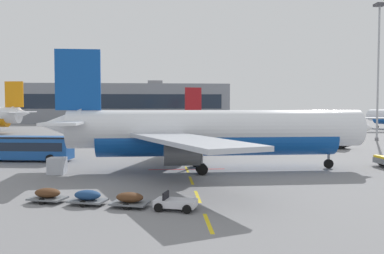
% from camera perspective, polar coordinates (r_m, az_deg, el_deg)
% --- Properties ---
extents(ground, '(400.00, 400.00, 0.00)m').
position_cam_1_polar(ground, '(65.31, 17.92, -3.03)').
color(ground, slate).
extents(apron_paint_markings, '(8.00, 97.11, 0.01)m').
position_cam_1_polar(apron_paint_markings, '(58.64, -1.69, -3.55)').
color(apron_paint_markings, yellow).
rests_on(apron_paint_markings, ground).
extents(airliner_foreground, '(34.73, 34.62, 12.20)m').
position_cam_1_polar(airliner_foreground, '(41.74, 2.86, -0.71)').
color(airliner_foreground, white).
rests_on(airliner_foreground, ground).
extents(airliner_far_center, '(31.02, 30.21, 11.00)m').
position_cam_1_polar(airliner_far_center, '(98.92, 6.80, 1.11)').
color(airliner_far_center, white).
rests_on(airliner_far_center, ground).
extents(apron_shuttle_bus, '(12.29, 4.49, 3.00)m').
position_cam_1_polar(apron_shuttle_bus, '(52.97, -22.75, -2.56)').
color(apron_shuttle_bus, '#194C99').
rests_on(apron_shuttle_bus, ground).
extents(fuel_service_truck, '(6.86, 6.40, 3.14)m').
position_cam_1_polar(fuel_service_truck, '(68.12, 18.57, -1.42)').
color(fuel_service_truck, black).
rests_on(fuel_service_truck, ground).
extents(ground_power_truck, '(7.09, 6.02, 3.14)m').
position_cam_1_polar(ground_power_truck, '(62.43, -6.84, -1.66)').
color(ground_power_truck, black).
rests_on(ground_power_truck, ground).
extents(baggage_train, '(11.50, 4.94, 1.14)m').
position_cam_1_polar(baggage_train, '(27.70, -11.59, -9.73)').
color(baggage_train, silver).
rests_on(baggage_train, ground).
extents(uld_cargo_container, '(1.66, 1.62, 1.60)m').
position_cam_1_polar(uld_cargo_container, '(41.84, -18.39, -5.18)').
color(uld_cargo_container, '#B7BCC6').
rests_on(uld_cargo_container, ground).
extents(apron_light_mast_far, '(1.80, 1.80, 26.23)m').
position_cam_1_polar(apron_light_mast_far, '(86.70, 24.69, 9.00)').
color(apron_light_mast_far, slate).
rests_on(apron_light_mast_far, ground).
extents(terminal_satellite, '(84.65, 19.44, 17.30)m').
position_cam_1_polar(terminal_satellite, '(170.09, -9.44, 3.26)').
color(terminal_satellite, gray).
rests_on(terminal_satellite, ground).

